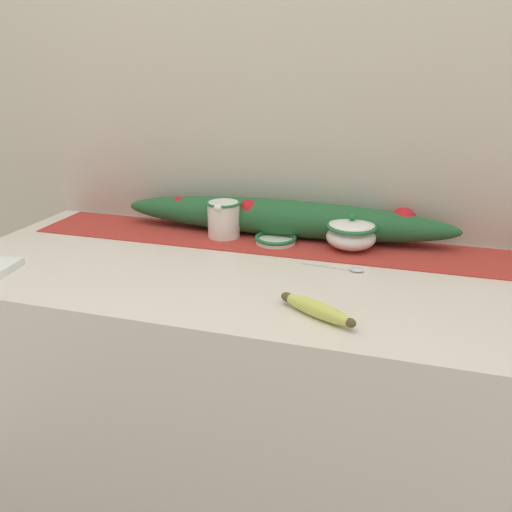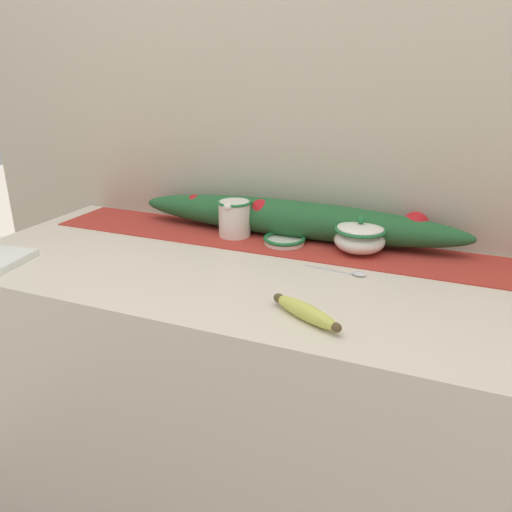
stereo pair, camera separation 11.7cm
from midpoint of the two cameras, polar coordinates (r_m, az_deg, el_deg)
countertop at (r=1.46m, az=-2.39°, el=-18.46°), size 1.56×0.65×0.92m
back_wall at (r=1.48m, az=1.60°, el=13.47°), size 2.36×0.04×2.40m
table_runner at (r=1.41m, az=0.00°, el=1.58°), size 1.44×0.22×0.00m
cream_pitcher at (r=1.44m, az=-6.02°, el=4.34°), size 0.10×0.12×0.11m
sugar_bowl at (r=1.35m, az=8.41°, el=2.51°), size 0.13×0.13×0.10m
small_dish at (r=1.39m, az=-0.11°, el=1.88°), size 0.12×0.12×0.02m
banana at (r=0.99m, az=3.59°, el=-6.16°), size 0.17×0.11×0.03m
spoon at (r=1.22m, az=8.17°, el=-1.57°), size 0.16×0.03×0.01m
poinsettia_garland at (r=1.44m, az=0.91°, el=4.36°), size 0.98×0.12×0.11m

